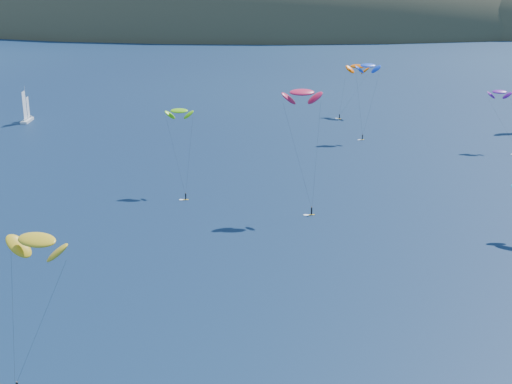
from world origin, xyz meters
name	(u,v)px	position (x,y,z in m)	size (l,w,h in m)	color
island	(297,37)	(39.40, 562.36, -10.74)	(730.00, 300.00, 210.00)	#3D3526
sailboat	(27,119)	(-77.35, 184.96, 0.97)	(9.55, 8.32, 12.13)	silver
kitesurfer_2	(37,240)	(-29.73, 33.63, 17.62)	(9.90, 12.83, 20.15)	yellow
kitesurfer_3	(179,111)	(-18.04, 111.48, 18.83)	(6.44, 11.51, 20.68)	yellow
kitesurfer_4	(368,66)	(34.63, 162.60, 22.16)	(7.94, 6.51, 24.31)	yellow
kitesurfer_6	(500,92)	(70.79, 149.10, 16.45)	(7.93, 10.33, 18.34)	yellow
kitesurfer_9	(302,93)	(9.75, 96.21, 25.94)	(8.66, 7.61, 28.31)	yellow
kitesurfer_11	(358,66)	(36.72, 197.03, 16.99)	(12.06, 12.61, 19.37)	yellow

